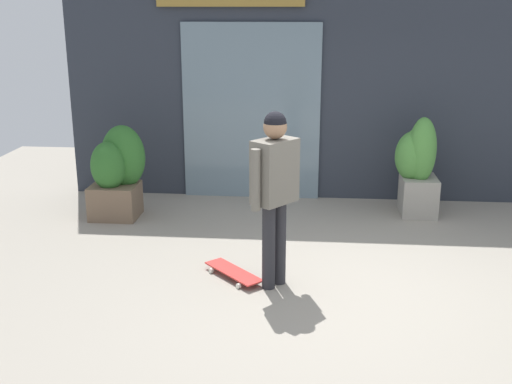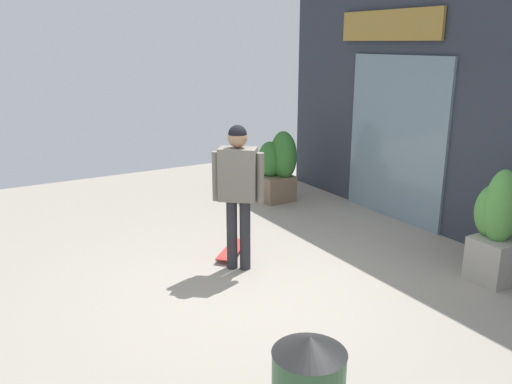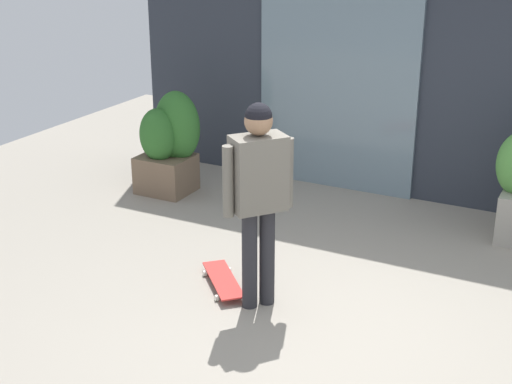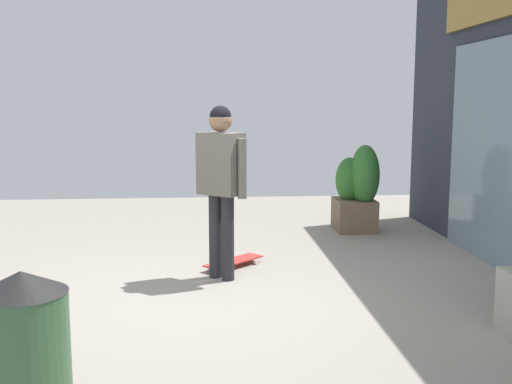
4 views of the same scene
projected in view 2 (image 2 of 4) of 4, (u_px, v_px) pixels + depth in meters
ground_plane at (263, 287)px, 5.93m from camera, size 12.00×12.00×0.00m
building_facade at (463, 112)px, 7.04m from camera, size 7.52×0.31×3.57m
skateboarder at (238, 182)px, 6.13m from camera, size 0.48×0.50×1.77m
skateboard at (233, 250)px, 6.83m from camera, size 0.67×0.69×0.08m
planter_box_left at (498, 223)px, 5.97m from camera, size 0.57×0.56×1.32m
planter_box_right at (278, 165)px, 9.03m from camera, size 0.71×0.59×1.22m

